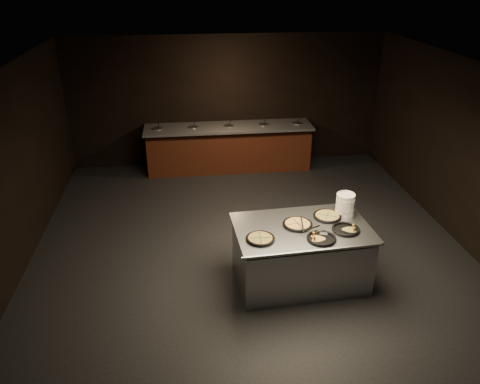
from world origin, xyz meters
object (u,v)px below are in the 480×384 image
Objects in this scene: pan_veggie_whole at (260,238)px; pan_cheese_whole at (298,224)px; serving_counter at (300,255)px; plate_stack at (345,204)px.

pan_cheese_whole is (0.58, 0.32, 0.00)m from pan_veggie_whole.
serving_counter is 0.85m from pan_veggie_whole.
pan_cheese_whole is (-0.76, -0.25, -0.14)m from plate_stack.
pan_cheese_whole is at bearing -162.08° from plate_stack.
pan_cheese_whole is at bearing 28.52° from pan_veggie_whole.
pan_veggie_whole is at bearing -151.48° from pan_cheese_whole.
plate_stack is (0.71, 0.30, 0.63)m from serving_counter.
plate_stack is 0.81m from pan_cheese_whole.
plate_stack reaches higher than serving_counter.
plate_stack is at bearing 17.92° from pan_cheese_whole.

